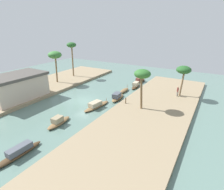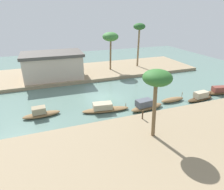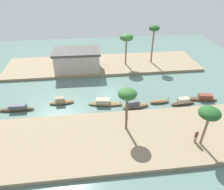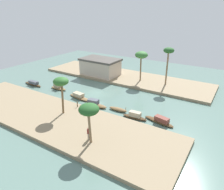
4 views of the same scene
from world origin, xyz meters
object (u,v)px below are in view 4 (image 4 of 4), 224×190
sampan_upstream_small (33,84)px  riverside_building (100,67)px  sampan_with_tall_canopy (160,121)px  palm_tree_left_near (61,83)px  person_on_near_bank (89,134)px  sampan_midstream (118,109)px  sampan_downstream_large (135,116)px  mooring_post (77,104)px  sampan_foreground (58,88)px  palm_tree_right_short (169,53)px  palm_tree_right_tall (141,55)px  palm_tree_left_far (89,110)px  sampan_near_left_bank (95,104)px  sampan_with_red_awning (79,96)px

sampan_upstream_small → riverside_building: bearing=57.1°
sampan_with_tall_canopy → palm_tree_left_near: bearing=-145.1°
person_on_near_bank → riverside_building: 27.27m
sampan_midstream → sampan_downstream_large: 3.66m
mooring_post → riverside_building: (-7.07, 16.77, 1.56)m
mooring_post → person_on_near_bank: bearing=-40.5°
sampan_foreground → riverside_building: (2.49, 11.85, 2.12)m
palm_tree_right_short → sampan_midstream: bearing=-100.6°
palm_tree_right_tall → palm_tree_left_near: bearing=-99.7°
person_on_near_bank → riverside_building: bearing=-79.2°
palm_tree_left_far → riverside_building: (-15.01, 23.53, -2.46)m
sampan_with_tall_canopy → palm_tree_left_far: palm_tree_left_far is taller
sampan_with_tall_canopy → palm_tree_left_far: size_ratio=0.94×
sampan_downstream_large → palm_tree_left_far: 10.33m
sampan_downstream_large → mooring_post: mooring_post is taller
sampan_with_tall_canopy → sampan_near_left_bank: (-11.51, -0.71, 0.09)m
sampan_upstream_small → palm_tree_right_short: bearing=32.2°
palm_tree_left_far → sampan_downstream_large: bearing=80.1°
mooring_post → riverside_building: 18.27m
sampan_foreground → sampan_upstream_small: (-6.45, -1.18, -0.00)m
palm_tree_left_far → palm_tree_right_short: 25.39m
palm_tree_right_short → sampan_near_left_bank: bearing=-113.7°
sampan_near_left_bank → riverside_building: (-8.87, 14.29, 2.04)m
sampan_upstream_small → mooring_post: size_ratio=5.60×
sampan_with_tall_canopy → sampan_foreground: bearing=-172.5°
sampan_downstream_large → riverside_building: riverside_building is taller
sampan_upstream_small → palm_tree_left_near: (15.52, -6.44, 5.14)m
palm_tree_right_tall → palm_tree_right_short: (5.76, 0.50, 1.16)m
person_on_near_bank → sampan_foreground: bearing=-54.8°
sampan_downstream_large → riverside_building: size_ratio=0.43×
sampan_with_tall_canopy → palm_tree_right_short: 17.42m
sampan_with_red_awning → sampan_foreground: bearing=177.9°
sampan_near_left_bank → mooring_post: bearing=-132.3°
mooring_post → sampan_with_tall_canopy: bearing=13.5°
sampan_near_left_bank → palm_tree_right_tall: size_ratio=0.64×
sampan_near_left_bank → palm_tree_left_far: 11.96m
sampan_with_tall_canopy → sampan_with_red_awning: sampan_with_tall_canopy is taller
sampan_with_tall_canopy → palm_tree_right_tall: palm_tree_right_tall is taller
mooring_post → palm_tree_right_short: (8.83, 18.50, 6.40)m
sampan_foreground → sampan_upstream_small: 6.55m
palm_tree_left_near → sampan_upstream_small: bearing=157.5°
sampan_midstream → palm_tree_right_short: size_ratio=0.41×
palm_tree_left_near → palm_tree_left_far: 9.37m
sampan_upstream_small → person_on_near_bank: size_ratio=3.00×
sampan_upstream_small → sampan_near_left_bank: bearing=-2.5°
sampan_downstream_large → palm_tree_left_near: palm_tree_left_near is taller
person_on_near_bank → palm_tree_right_tall: size_ratio=0.27×
person_on_near_bank → palm_tree_right_tall: palm_tree_right_tall is taller
palm_tree_left_near → palm_tree_right_tall: 21.02m
sampan_foreground → palm_tree_left_near: 12.92m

